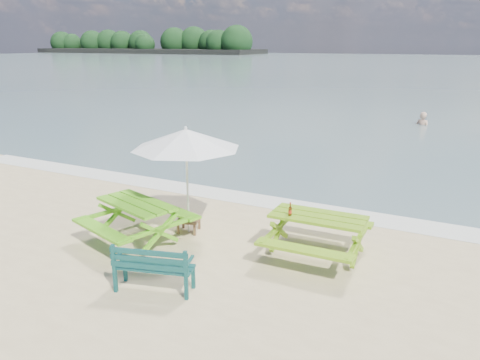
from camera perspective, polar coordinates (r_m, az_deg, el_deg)
The scene contains 10 objects.
sea at distance 90.78m, azimuth 25.23°, elevation 12.49°, with size 300.00×300.00×0.00m, color slate.
foam_strip at distance 11.56m, azimuth 6.26°, elevation -3.11°, with size 22.00×0.90×0.01m, color silver.
island_headland at distance 184.81m, azimuth -11.44°, elevation 15.93°, with size 90.00×22.00×7.60m.
picnic_table_left at distance 9.61m, azimuth -12.40°, elevation -5.05°, with size 2.22×2.34×0.82m.
picnic_table_right at distance 8.83m, azimuth 9.38°, elevation -6.87°, with size 1.76×1.94×0.82m.
park_bench at distance 7.80m, azimuth -10.38°, elevation -11.45°, with size 1.34×0.75×0.78m.
side_table at distance 9.97m, azimuth -6.26°, elevation -5.46°, with size 0.55×0.55×0.29m.
patio_umbrella at distance 9.45m, azimuth -6.61°, elevation 5.00°, with size 2.75×2.75×2.20m.
beer_bottle at distance 8.57m, azimuth 6.12°, elevation -3.82°, with size 0.06×0.06×0.25m.
swimmer at distance 24.68m, azimuth 21.28°, elevation 5.58°, with size 0.81×0.67×1.89m.
Camera 1 is at (3.80, -5.62, 3.85)m, focal length 35.00 mm.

